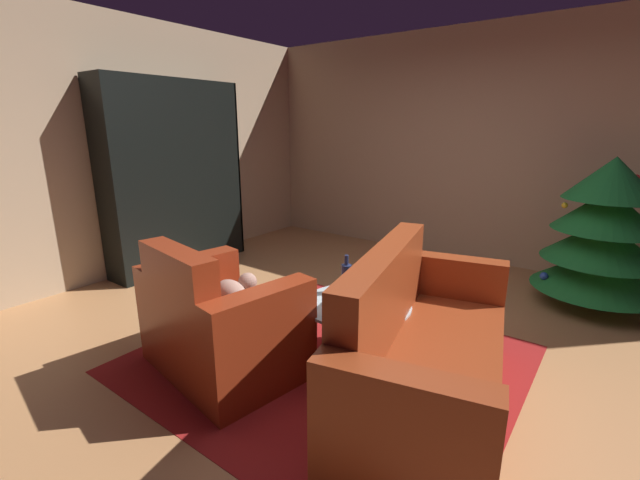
{
  "coord_description": "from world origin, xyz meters",
  "views": [
    {
      "loc": [
        1.43,
        -2.5,
        1.62
      ],
      "look_at": [
        -0.4,
        -0.01,
        0.77
      ],
      "focal_mm": 23.54,
      "sensor_mm": 36.0,
      "label": 1
    }
  ],
  "objects_px": {
    "armchair_red": "(220,325)",
    "decorated_tree": "(603,234)",
    "book_stack_on_table": "(353,296)",
    "couch_red": "(422,358)",
    "coffee_table": "(357,308)",
    "bookshelf_unit": "(184,176)",
    "bottle_on_table": "(346,278)"
  },
  "relations": [
    {
      "from": "bookshelf_unit",
      "to": "book_stack_on_table",
      "type": "bearing_deg",
      "value": -13.42
    },
    {
      "from": "armchair_red",
      "to": "decorated_tree",
      "type": "distance_m",
      "value": 3.38
    },
    {
      "from": "book_stack_on_table",
      "to": "couch_red",
      "type": "bearing_deg",
      "value": -21.61
    },
    {
      "from": "armchair_red",
      "to": "book_stack_on_table",
      "type": "relative_size",
      "value": 5.27
    },
    {
      "from": "bookshelf_unit",
      "to": "armchair_red",
      "type": "distance_m",
      "value": 2.59
    },
    {
      "from": "bottle_on_table",
      "to": "decorated_tree",
      "type": "relative_size",
      "value": 0.21
    },
    {
      "from": "coffee_table",
      "to": "book_stack_on_table",
      "type": "xyz_separation_m",
      "value": [
        -0.05,
        0.03,
        0.07
      ]
    },
    {
      "from": "bookshelf_unit",
      "to": "decorated_tree",
      "type": "height_order",
      "value": "bookshelf_unit"
    },
    {
      "from": "bookshelf_unit",
      "to": "armchair_red",
      "type": "relative_size",
      "value": 1.82
    },
    {
      "from": "armchair_red",
      "to": "couch_red",
      "type": "relative_size",
      "value": 0.62
    },
    {
      "from": "bottle_on_table",
      "to": "coffee_table",
      "type": "bearing_deg",
      "value": -35.59
    },
    {
      "from": "coffee_table",
      "to": "decorated_tree",
      "type": "xyz_separation_m",
      "value": [
        1.27,
        2.09,
        0.29
      ]
    },
    {
      "from": "armchair_red",
      "to": "couch_red",
      "type": "xyz_separation_m",
      "value": [
        1.25,
        0.43,
        -0.01
      ]
    },
    {
      "from": "bottle_on_table",
      "to": "bookshelf_unit",
      "type": "bearing_deg",
      "value": 167.92
    },
    {
      "from": "book_stack_on_table",
      "to": "decorated_tree",
      "type": "bearing_deg",
      "value": 57.44
    },
    {
      "from": "couch_red",
      "to": "coffee_table",
      "type": "relative_size",
      "value": 2.48
    },
    {
      "from": "armchair_red",
      "to": "decorated_tree",
      "type": "bearing_deg",
      "value": 54.72
    },
    {
      "from": "armchair_red",
      "to": "book_stack_on_table",
      "type": "xyz_separation_m",
      "value": [
        0.62,
        0.68,
        0.13
      ]
    },
    {
      "from": "book_stack_on_table",
      "to": "decorated_tree",
      "type": "relative_size",
      "value": 0.16
    },
    {
      "from": "couch_red",
      "to": "coffee_table",
      "type": "height_order",
      "value": "couch_red"
    },
    {
      "from": "armchair_red",
      "to": "decorated_tree",
      "type": "relative_size",
      "value": 0.85
    },
    {
      "from": "book_stack_on_table",
      "to": "bottle_on_table",
      "type": "height_order",
      "value": "bottle_on_table"
    },
    {
      "from": "bookshelf_unit",
      "to": "coffee_table",
      "type": "xyz_separation_m",
      "value": [
        2.77,
        -0.68,
        -0.66
      ]
    },
    {
      "from": "coffee_table",
      "to": "decorated_tree",
      "type": "bearing_deg",
      "value": 58.71
    },
    {
      "from": "bookshelf_unit",
      "to": "coffee_table",
      "type": "distance_m",
      "value": 2.93
    },
    {
      "from": "armchair_red",
      "to": "decorated_tree",
      "type": "height_order",
      "value": "decorated_tree"
    },
    {
      "from": "couch_red",
      "to": "armchair_red",
      "type": "bearing_deg",
      "value": -161.04
    },
    {
      "from": "book_stack_on_table",
      "to": "armchair_red",
      "type": "bearing_deg",
      "value": -132.53
    },
    {
      "from": "coffee_table",
      "to": "bottle_on_table",
      "type": "height_order",
      "value": "bottle_on_table"
    },
    {
      "from": "decorated_tree",
      "to": "book_stack_on_table",
      "type": "bearing_deg",
      "value": -122.56
    },
    {
      "from": "bottle_on_table",
      "to": "decorated_tree",
      "type": "distance_m",
      "value": 2.45
    },
    {
      "from": "decorated_tree",
      "to": "couch_red",
      "type": "bearing_deg",
      "value": -106.6
    }
  ]
}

